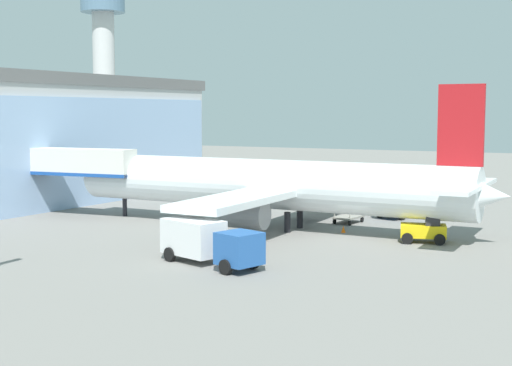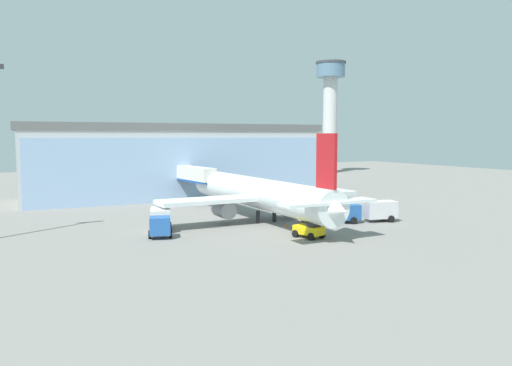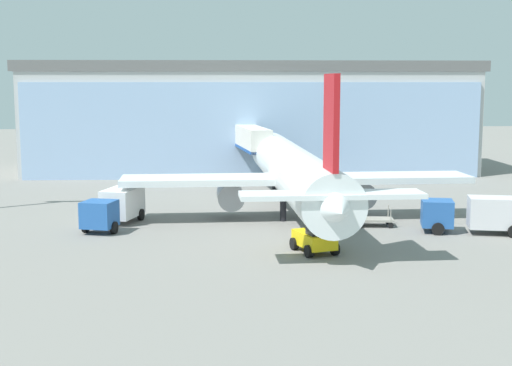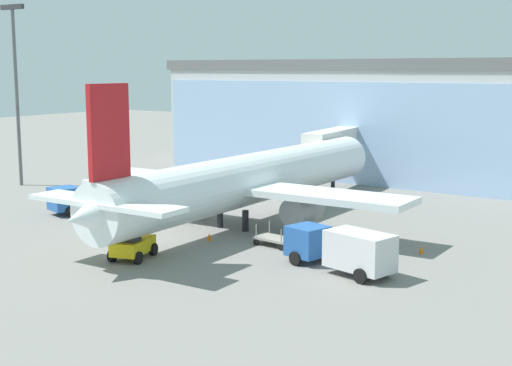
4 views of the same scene
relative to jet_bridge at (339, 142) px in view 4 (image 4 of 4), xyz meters
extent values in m
plane|color=gray|center=(1.01, -27.66, -4.73)|extent=(240.00, 240.00, 0.00)
cube|color=#BABABA|center=(1.01, 10.23, 1.27)|extent=(53.05, 17.38, 12.00)
cube|color=#99B7DF|center=(0.66, 2.61, 0.67)|extent=(51.32, 2.69, 10.80)
cube|color=slate|center=(1.01, 10.23, 7.87)|extent=(54.11, 17.73, 1.20)
cube|color=silver|center=(0.01, -0.11, 0.18)|extent=(3.46, 14.38, 2.40)
cube|color=#194799|center=(0.01, -0.11, -0.87)|extent=(3.50, 14.39, 0.30)
cylinder|color=#4C4C51|center=(-0.47, 5.21, -2.88)|extent=(0.70, 0.70, 3.71)
cylinder|color=#59595E|center=(-28.79, -17.04, 4.34)|extent=(0.36, 0.36, 18.14)
cube|color=#333338|center=(-28.79, -17.04, 13.66)|extent=(3.20, 0.40, 0.50)
cylinder|color=white|center=(1.97, -19.45, -1.14)|extent=(4.18, 34.12, 3.98)
cone|color=white|center=(2.07, -2.40, -1.14)|extent=(4.00, 3.02, 3.98)
cone|color=white|center=(1.87, -36.49, -1.14)|extent=(3.60, 4.02, 3.58)
cube|color=white|center=(1.96, -21.15, -1.54)|extent=(27.70, 4.37, 0.50)
cube|color=white|center=(1.87, -35.49, -0.54)|extent=(11.01, 2.47, 0.30)
cube|color=red|center=(1.88, -34.99, 3.72)|extent=(0.38, 3.20, 5.74)
cylinder|color=gray|center=(-3.30, -20.62, -2.89)|extent=(2.12, 3.21, 2.10)
cylinder|color=gray|center=(7.22, -20.68, -2.89)|extent=(2.12, 3.21, 2.10)
cylinder|color=black|center=(0.76, -22.15, -3.93)|extent=(0.50, 0.50, 1.60)
cylinder|color=black|center=(3.15, -22.16, -3.93)|extent=(0.50, 0.50, 1.60)
cylinder|color=black|center=(2.05, -5.40, -3.93)|extent=(0.40, 0.40, 1.60)
cube|color=#2659A5|center=(-13.04, -25.37, -3.33)|extent=(2.77, 2.77, 1.90)
cube|color=white|center=(-11.74, -21.37, -3.18)|extent=(3.33, 4.48, 2.20)
cylinder|color=black|center=(-11.99, -25.71, -4.28)|extent=(0.56, 0.95, 0.90)
cylinder|color=black|center=(-14.08, -25.03, -4.28)|extent=(0.56, 0.95, 0.90)
cylinder|color=black|center=(-10.39, -20.76, -4.28)|extent=(0.56, 0.95, 0.90)
cylinder|color=black|center=(-12.48, -20.08, -4.28)|extent=(0.56, 0.95, 0.90)
cube|color=#2659A5|center=(11.34, -27.30, -3.33)|extent=(2.68, 2.68, 1.90)
cube|color=silver|center=(15.41, -28.36, -3.18)|extent=(4.43, 3.14, 2.20)
cylinder|color=black|center=(11.06, -28.37, -4.28)|extent=(0.95, 0.52, 0.90)
cylinder|color=black|center=(11.62, -26.24, -4.28)|extent=(0.95, 0.52, 0.90)
cylinder|color=black|center=(16.10, -29.68, -4.28)|extent=(0.95, 0.52, 0.90)
cylinder|color=black|center=(16.65, -27.55, -4.28)|extent=(0.95, 0.52, 0.90)
cube|color=#9E998C|center=(7.39, -24.80, -4.21)|extent=(3.00, 1.98, 0.16)
cylinder|color=black|center=(6.18, -25.35, -4.51)|extent=(0.45, 0.18, 0.44)
cylinder|color=#9E998C|center=(6.18, -25.35, -3.68)|extent=(0.08, 0.08, 0.90)
cylinder|color=black|center=(6.38, -23.93, -4.51)|extent=(0.45, 0.18, 0.44)
cylinder|color=#9E998C|center=(6.38, -23.93, -3.68)|extent=(0.08, 0.08, 0.90)
cylinder|color=black|center=(8.40, -25.67, -4.51)|extent=(0.45, 0.18, 0.44)
cylinder|color=#9E998C|center=(8.40, -25.67, -3.68)|extent=(0.08, 0.08, 0.90)
cylinder|color=black|center=(8.60, -24.24, -4.51)|extent=(0.45, 0.18, 0.44)
cylinder|color=#9E998C|center=(8.60, -24.24, -3.68)|extent=(0.08, 0.08, 0.90)
cube|color=yellow|center=(1.36, -32.64, -3.88)|extent=(2.59, 3.57, 0.90)
cube|color=#26262B|center=(1.54, -33.26, -2.93)|extent=(1.62, 1.34, 1.00)
cylinder|color=black|center=(0.20, -31.80, -4.33)|extent=(0.55, 0.86, 0.80)
cylinder|color=black|center=(1.93, -31.32, -4.33)|extent=(0.55, 0.86, 0.80)
cylinder|color=black|center=(0.80, -33.96, -4.33)|extent=(0.55, 0.86, 0.80)
cylinder|color=black|center=(2.53, -33.48, -4.33)|extent=(0.55, 0.86, 0.80)
cone|color=orange|center=(2.64, -26.09, -4.46)|extent=(0.36, 0.36, 0.55)
cone|color=orange|center=(16.68, -21.28, -4.46)|extent=(0.36, 0.36, 0.55)
camera|label=1|loc=(-49.26, -45.04, 4.66)|focal=50.00mm
camera|label=2|loc=(-29.06, -77.11, 6.30)|focal=35.00mm
camera|label=3|loc=(-6.60, -76.67, 6.12)|focal=50.00mm
camera|label=4|loc=(32.44, -66.01, 7.46)|focal=50.00mm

